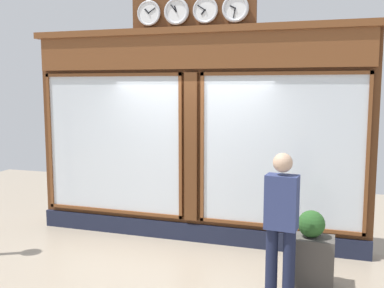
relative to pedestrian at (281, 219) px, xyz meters
name	(u,v)px	position (x,y,z in m)	size (l,w,h in m)	color
shop_facade	(194,134)	(1.55, -1.65, 0.75)	(5.42, 0.42, 3.82)	#5B3319
pedestrian	(281,219)	(0.00, 0.00, 0.00)	(0.38, 0.25, 1.69)	#191E38
planter_box	(310,261)	(-0.31, -0.44, -0.62)	(0.56, 0.36, 0.61)	#4C4742
planter_shrub	(311,224)	(-0.31, -0.44, -0.16)	(0.33, 0.33, 0.33)	#285623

